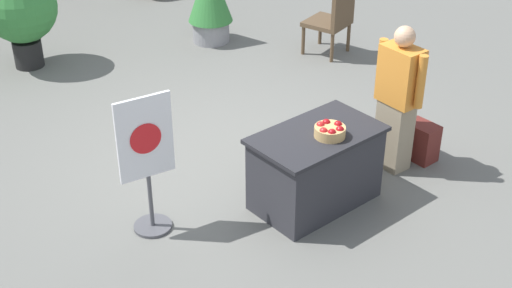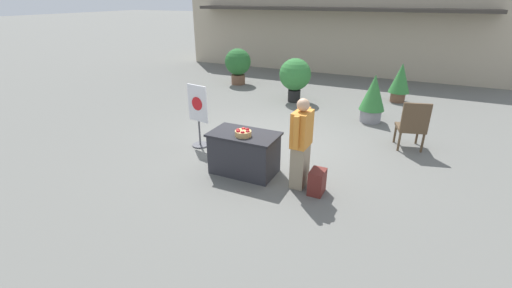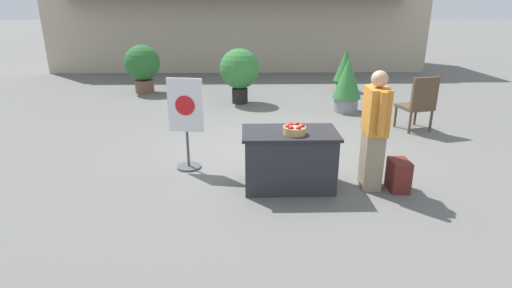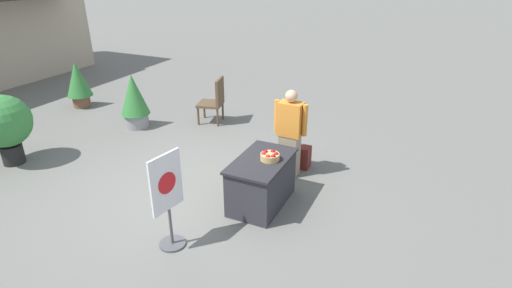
{
  "view_description": "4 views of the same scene",
  "coord_description": "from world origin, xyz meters",
  "px_view_note": "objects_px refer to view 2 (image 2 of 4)",
  "views": [
    {
      "loc": [
        -4.06,
        -5.3,
        4.09
      ],
      "look_at": [
        -0.47,
        -1.05,
        0.8
      ],
      "focal_mm": 50.0,
      "sensor_mm": 36.0,
      "label": 1
    },
    {
      "loc": [
        2.77,
        -6.36,
        3.07
      ],
      "look_at": [
        0.38,
        -1.3,
        0.64
      ],
      "focal_mm": 24.0,
      "sensor_mm": 36.0,
      "label": 2
    },
    {
      "loc": [
        -0.45,
        -6.21,
        2.36
      ],
      "look_at": [
        -0.33,
        -1.02,
        0.53
      ],
      "focal_mm": 28.0,
      "sensor_mm": 36.0,
      "label": 3
    },
    {
      "loc": [
        -4.82,
        -3.47,
        3.54
      ],
      "look_at": [
        0.19,
        -1.12,
        0.99
      ],
      "focal_mm": 28.0,
      "sensor_mm": 36.0,
      "label": 4
    }
  ],
  "objects_px": {
    "poster_board": "(198,115)",
    "patio_chair": "(413,124)",
    "display_table": "(244,153)",
    "potted_plant_near_right": "(373,97)",
    "potted_plant_near_left": "(295,76)",
    "potted_plant_far_left": "(238,63)",
    "person_visitor": "(301,144)",
    "backpack": "(317,182)",
    "apple_basket": "(243,133)",
    "potted_plant_far_right": "(400,81)"
  },
  "relations": [
    {
      "from": "display_table",
      "to": "poster_board",
      "type": "distance_m",
      "value": 1.64
    },
    {
      "from": "display_table",
      "to": "potted_plant_near_left",
      "type": "xyz_separation_m",
      "value": [
        -0.73,
        4.87,
        0.42
      ]
    },
    {
      "from": "poster_board",
      "to": "patio_chair",
      "type": "height_order",
      "value": "poster_board"
    },
    {
      "from": "potted_plant_far_left",
      "to": "potted_plant_near_left",
      "type": "distance_m",
      "value": 2.99
    },
    {
      "from": "apple_basket",
      "to": "poster_board",
      "type": "height_order",
      "value": "poster_board"
    },
    {
      "from": "person_visitor",
      "to": "patio_chair",
      "type": "height_order",
      "value": "person_visitor"
    },
    {
      "from": "backpack",
      "to": "poster_board",
      "type": "relative_size",
      "value": 0.31
    },
    {
      "from": "person_visitor",
      "to": "patio_chair",
      "type": "relative_size",
      "value": 1.47
    },
    {
      "from": "patio_chair",
      "to": "potted_plant_far_left",
      "type": "height_order",
      "value": "potted_plant_far_left"
    },
    {
      "from": "person_visitor",
      "to": "potted_plant_near_left",
      "type": "xyz_separation_m",
      "value": [
        -1.83,
        4.91,
        0.02
      ]
    },
    {
      "from": "poster_board",
      "to": "potted_plant_near_right",
      "type": "relative_size",
      "value": 1.1
    },
    {
      "from": "backpack",
      "to": "potted_plant_far_left",
      "type": "distance_m",
      "value": 8.0
    },
    {
      "from": "backpack",
      "to": "apple_basket",
      "type": "bearing_deg",
      "value": 178.56
    },
    {
      "from": "person_visitor",
      "to": "backpack",
      "type": "relative_size",
      "value": 3.77
    },
    {
      "from": "potted_plant_near_right",
      "to": "apple_basket",
      "type": "bearing_deg",
      "value": -112.35
    },
    {
      "from": "backpack",
      "to": "potted_plant_far_right",
      "type": "distance_m",
      "value": 6.45
    },
    {
      "from": "person_visitor",
      "to": "backpack",
      "type": "xyz_separation_m",
      "value": [
        0.35,
        -0.11,
        -0.59
      ]
    },
    {
      "from": "potted_plant_near_right",
      "to": "potted_plant_near_left",
      "type": "distance_m",
      "value": 2.62
    },
    {
      "from": "patio_chair",
      "to": "potted_plant_far_right",
      "type": "xyz_separation_m",
      "value": [
        -0.53,
        3.79,
        0.09
      ]
    },
    {
      "from": "person_visitor",
      "to": "potted_plant_far_left",
      "type": "height_order",
      "value": "person_visitor"
    },
    {
      "from": "patio_chair",
      "to": "potted_plant_far_left",
      "type": "xyz_separation_m",
      "value": [
        -6.17,
        3.72,
        0.19
      ]
    },
    {
      "from": "backpack",
      "to": "potted_plant_far_right",
      "type": "xyz_separation_m",
      "value": [
        0.77,
        6.39,
        0.46
      ]
    },
    {
      "from": "person_visitor",
      "to": "backpack",
      "type": "height_order",
      "value": "person_visitor"
    },
    {
      "from": "display_table",
      "to": "potted_plant_far_right",
      "type": "relative_size",
      "value": 1.04
    },
    {
      "from": "potted_plant_near_right",
      "to": "potted_plant_far_left",
      "type": "bearing_deg",
      "value": 156.75
    },
    {
      "from": "person_visitor",
      "to": "potted_plant_near_right",
      "type": "distance_m",
      "value": 4.06
    },
    {
      "from": "backpack",
      "to": "display_table",
      "type": "bearing_deg",
      "value": 173.99
    },
    {
      "from": "apple_basket",
      "to": "potted_plant_near_left",
      "type": "bearing_deg",
      "value": 98.86
    },
    {
      "from": "person_visitor",
      "to": "poster_board",
      "type": "bearing_deg",
      "value": -13.44
    },
    {
      "from": "potted_plant_near_left",
      "to": "patio_chair",
      "type": "bearing_deg",
      "value": -34.74
    },
    {
      "from": "apple_basket",
      "to": "poster_board",
      "type": "distance_m",
      "value": 1.7
    },
    {
      "from": "poster_board",
      "to": "potted_plant_far_right",
      "type": "distance_m",
      "value": 6.67
    },
    {
      "from": "display_table",
      "to": "potted_plant_near_right",
      "type": "distance_m",
      "value": 4.33
    },
    {
      "from": "backpack",
      "to": "poster_board",
      "type": "distance_m",
      "value": 3.06
    },
    {
      "from": "person_visitor",
      "to": "display_table",
      "type": "bearing_deg",
      "value": -0.0
    },
    {
      "from": "poster_board",
      "to": "potted_plant_far_right",
      "type": "height_order",
      "value": "poster_board"
    },
    {
      "from": "potted_plant_near_left",
      "to": "person_visitor",
      "type": "bearing_deg",
      "value": -69.57
    },
    {
      "from": "apple_basket",
      "to": "person_visitor",
      "type": "distance_m",
      "value": 1.06
    },
    {
      "from": "potted_plant_near_right",
      "to": "potted_plant_far_right",
      "type": "distance_m",
      "value": 2.33
    },
    {
      "from": "display_table",
      "to": "potted_plant_far_right",
      "type": "bearing_deg",
      "value": 70.41
    },
    {
      "from": "poster_board",
      "to": "potted_plant_near_right",
      "type": "height_order",
      "value": "poster_board"
    },
    {
      "from": "potted_plant_near_right",
      "to": "patio_chair",
      "type": "bearing_deg",
      "value": -55.77
    },
    {
      "from": "patio_chair",
      "to": "potted_plant_far_right",
      "type": "bearing_deg",
      "value": -6.68
    },
    {
      "from": "display_table",
      "to": "apple_basket",
      "type": "relative_size",
      "value": 4.29
    },
    {
      "from": "display_table",
      "to": "poster_board",
      "type": "bearing_deg",
      "value": 155.01
    },
    {
      "from": "potted_plant_far_left",
      "to": "apple_basket",
      "type": "bearing_deg",
      "value": -61.15
    },
    {
      "from": "potted_plant_near_left",
      "to": "potted_plant_far_right",
      "type": "xyz_separation_m",
      "value": [
        2.95,
        1.37,
        -0.15
      ]
    },
    {
      "from": "backpack",
      "to": "potted_plant_far_left",
      "type": "bearing_deg",
      "value": 127.58
    },
    {
      "from": "display_table",
      "to": "poster_board",
      "type": "height_order",
      "value": "poster_board"
    },
    {
      "from": "display_table",
      "to": "potted_plant_near_right",
      "type": "relative_size",
      "value": 1.01
    }
  ]
}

